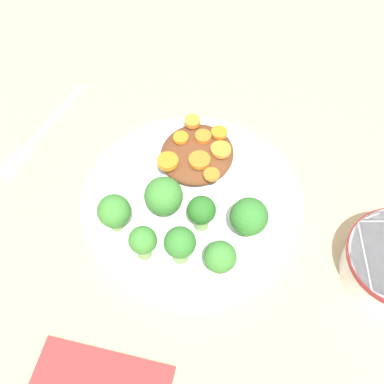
{
  "coord_description": "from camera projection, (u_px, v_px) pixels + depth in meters",
  "views": [
    {
      "loc": [
        0.15,
        -0.35,
        0.58
      ],
      "look_at": [
        0.0,
        0.0,
        0.03
      ],
      "focal_mm": 50.0,
      "sensor_mm": 36.0,
      "label": 1
    }
  ],
  "objects": [
    {
      "name": "broccoli_floret_6",
      "position": [
        164.0,
        196.0,
        0.64
      ],
      "size": [
        0.05,
        0.05,
        0.06
      ],
      "color": "#759E51",
      "rests_on": "plate"
    },
    {
      "name": "broccoli_floret_0",
      "position": [
        114.0,
        212.0,
        0.63
      ],
      "size": [
        0.04,
        0.04,
        0.06
      ],
      "color": "#759E51",
      "rests_on": "plate"
    },
    {
      "name": "broccoli_floret_2",
      "position": [
        249.0,
        217.0,
        0.62
      ],
      "size": [
        0.05,
        0.05,
        0.06
      ],
      "color": "#759E51",
      "rests_on": "plate"
    },
    {
      "name": "plate",
      "position": [
        192.0,
        201.0,
        0.68
      ],
      "size": [
        0.28,
        0.28,
        0.02
      ],
      "color": "white",
      "rests_on": "ground_plane"
    },
    {
      "name": "carrot_slice_3",
      "position": [
        199.0,
        160.0,
        0.68
      ],
      "size": [
        0.03,
        0.03,
        0.01
      ],
      "primitive_type": "cylinder",
      "color": "orange",
      "rests_on": "stew_mound"
    },
    {
      "name": "carrot_slice_6",
      "position": [
        211.0,
        174.0,
        0.66
      ],
      "size": [
        0.02,
        0.02,
        0.0
      ],
      "primitive_type": "cylinder",
      "color": "orange",
      "rests_on": "stew_mound"
    },
    {
      "name": "carrot_slice_4",
      "position": [
        168.0,
        161.0,
        0.67
      ],
      "size": [
        0.03,
        0.03,
        0.01
      ],
      "primitive_type": "cylinder",
      "color": "orange",
      "rests_on": "stew_mound"
    },
    {
      "name": "fork",
      "position": [
        36.0,
        138.0,
        0.75
      ],
      "size": [
        0.03,
        0.19,
        0.01
      ],
      "rotation": [
        0.0,
        0.0,
        4.64
      ],
      "color": "beige",
      "rests_on": "ground_plane"
    },
    {
      "name": "carrot_slice_0",
      "position": [
        203.0,
        137.0,
        0.7
      ],
      "size": [
        0.02,
        0.02,
        0.01
      ],
      "primitive_type": "cylinder",
      "color": "orange",
      "rests_on": "stew_mound"
    },
    {
      "name": "broccoli_floret_4",
      "position": [
        143.0,
        242.0,
        0.61
      ],
      "size": [
        0.03,
        0.03,
        0.05
      ],
      "color": "#759E51",
      "rests_on": "plate"
    },
    {
      "name": "broccoli_floret_3",
      "position": [
        180.0,
        244.0,
        0.6
      ],
      "size": [
        0.04,
        0.04,
        0.05
      ],
      "color": "#7FA85B",
      "rests_on": "plate"
    },
    {
      "name": "broccoli_floret_1",
      "position": [
        201.0,
        212.0,
        0.63
      ],
      "size": [
        0.03,
        0.03,
        0.05
      ],
      "color": "#7FA85B",
      "rests_on": "plate"
    },
    {
      "name": "ground_plane",
      "position": [
        192.0,
        205.0,
        0.69
      ],
      "size": [
        4.0,
        4.0,
        0.0
      ],
      "primitive_type": "plane",
      "color": "tan"
    },
    {
      "name": "carrot_slice_1",
      "position": [
        221.0,
        150.0,
        0.69
      ],
      "size": [
        0.03,
        0.03,
        0.01
      ],
      "primitive_type": "cylinder",
      "color": "orange",
      "rests_on": "stew_mound"
    },
    {
      "name": "broccoli_floret_5",
      "position": [
        220.0,
        258.0,
        0.6
      ],
      "size": [
        0.04,
        0.04,
        0.05
      ],
      "color": "#759E51",
      "rests_on": "plate"
    },
    {
      "name": "carrot_slice_5",
      "position": [
        192.0,
        121.0,
        0.71
      ],
      "size": [
        0.02,
        0.02,
        0.01
      ],
      "primitive_type": "cylinder",
      "color": "orange",
      "rests_on": "stew_mound"
    },
    {
      "name": "carrot_slice_7",
      "position": [
        221.0,
        133.0,
        0.7
      ],
      "size": [
        0.02,
        0.02,
        0.01
      ],
      "primitive_type": "cylinder",
      "color": "orange",
      "rests_on": "stew_mound"
    },
    {
      "name": "stew_mound",
      "position": [
        197.0,
        154.0,
        0.7
      ],
      "size": [
        0.1,
        0.1,
        0.03
      ],
      "primitive_type": "ellipsoid",
      "color": "brown",
      "rests_on": "plate"
    },
    {
      "name": "carrot_slice_2",
      "position": [
        181.0,
        138.0,
        0.7
      ],
      "size": [
        0.02,
        0.02,
        0.01
      ],
      "primitive_type": "cylinder",
      "color": "orange",
      "rests_on": "stew_mound"
    }
  ]
}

